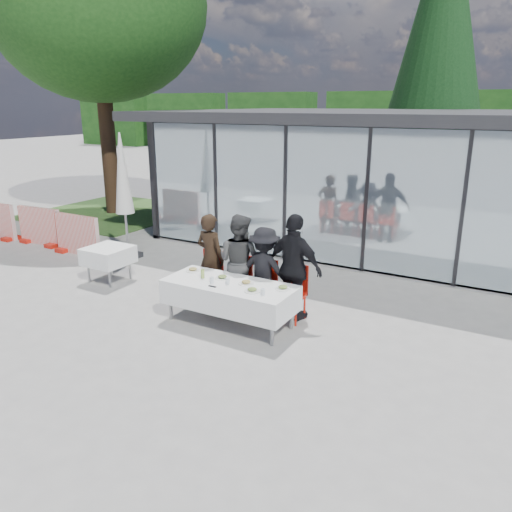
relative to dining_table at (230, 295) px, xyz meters
The scene contains 26 objects.
ground 0.61m from the dining_table, 72.99° to the right, with size 90.00×90.00×0.00m, color gray.
pavilion 8.32m from the dining_table, 75.18° to the left, with size 14.80×8.80×3.44m.
treeline 27.84m from the dining_table, 93.95° to the left, with size 62.50×2.00×4.40m.
dining_table is the anchor object (origin of this frame).
diner_a 1.23m from the dining_table, 139.80° to the left, with size 0.62×0.62×1.69m, color black.
diner_chair_a 1.18m from the dining_table, 140.45° to the left, with size 0.44×0.44×0.97m.
diner_b 0.88m from the dining_table, 109.41° to the left, with size 0.85×0.85×1.75m, color #444444.
diner_chair_b 0.80m from the dining_table, 109.83° to the left, with size 0.44×0.44×0.97m.
diner_c 0.84m from the dining_table, 71.86° to the left, with size 1.02×1.02×1.57m, color black.
diner_chair_c 0.79m from the dining_table, 71.46° to the left, with size 0.44×0.44×0.97m.
diner_d 1.20m from the dining_table, 42.52° to the left, with size 1.10×1.10×1.87m, color black.
diner_chair_d 1.12m from the dining_table, 41.86° to the left, with size 0.44×0.44×0.97m.
plate_a 0.95m from the dining_table, 167.61° to the left, with size 0.26×0.26×0.07m.
plate_b 0.34m from the dining_table, 151.15° to the left, with size 0.26×0.26×0.07m.
plate_c 0.37m from the dining_table, 19.20° to the left, with size 0.26×0.26×0.07m.
plate_d 0.96m from the dining_table, 11.17° to the left, with size 0.26×0.26×0.07m.
plate_extra 0.61m from the dining_table, 16.60° to the right, with size 0.26×0.26×0.07m.
juice_bottle 0.60m from the dining_table, behind, with size 0.06×0.06×0.16m, color #8DAC48.
drinking_glasses 0.34m from the dining_table, 38.92° to the right, with size 1.08×0.21×0.10m.
folded_eyeglasses 0.39m from the dining_table, 115.86° to the right, with size 0.14×0.03×0.01m, color black.
spare_table_left 3.46m from the dining_table, behind, with size 0.86×0.86×0.74m.
market_umbrella 4.87m from the dining_table, 154.56° to the left, with size 0.50×0.50×3.00m.
construction_barriers 8.90m from the dining_table, 169.01° to the left, with size 7.80×0.60×1.00m.
deciduous_tree 11.79m from the dining_table, 145.77° to the left, with size 7.04×6.40×9.38m.
conifer_tree 13.86m from the dining_table, 87.37° to the left, with size 4.00×4.00×10.50m.
grass_patch 10.19m from the dining_table, 145.77° to the left, with size 5.00×5.00×0.02m, color #385926.
Camera 1 is at (4.19, -6.33, 3.63)m, focal length 35.00 mm.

